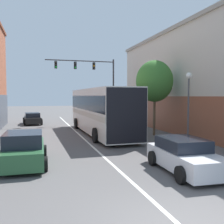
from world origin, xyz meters
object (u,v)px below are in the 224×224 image
object	(u,v)px
street_lamp	(188,98)
traffic_signal_gantry	(93,76)
parked_car_left_near	(24,149)
parked_car_left_mid	(32,119)
bus	(100,109)
street_tree_near	(155,81)
hatchback_foreground	(184,156)

from	to	relation	value
street_lamp	traffic_signal_gantry	bearing A→B (deg)	100.82
parked_car_left_near	parked_car_left_mid	bearing A→B (deg)	0.69
bus	street_lamp	distance (m)	7.68
bus	street_tree_near	xyz separation A→B (m)	(3.90, -1.90, 2.19)
hatchback_foreground	street_lamp	xyz separation A→B (m)	(3.25, 4.92, 2.29)
hatchback_foreground	parked_car_left_mid	bearing A→B (deg)	19.03
parked_car_left_mid	street_tree_near	xyz separation A→B (m)	(9.35, -11.17, 3.62)
bus	parked_car_left_near	size ratio (longest dim) A/B	2.94
traffic_signal_gantry	street_lamp	xyz separation A→B (m)	(2.86, -14.97, -2.44)
hatchback_foreground	parked_car_left_near	world-z (taller)	parked_car_left_near
bus	parked_car_left_mid	world-z (taller)	bus
traffic_signal_gantry	street_tree_near	xyz separation A→B (m)	(2.73, -10.40, -1.15)
traffic_signal_gantry	street_tree_near	bearing A→B (deg)	-75.32
hatchback_foreground	street_tree_near	bearing A→B (deg)	-15.91
hatchback_foreground	parked_car_left_near	xyz separation A→B (m)	(-6.32, 2.92, 0.05)
parked_car_left_near	parked_car_left_mid	size ratio (longest dim) A/B	1.03
hatchback_foreground	traffic_signal_gantry	size ratio (longest dim) A/B	0.54
bus	parked_car_left_mid	bearing A→B (deg)	29.41
parked_car_left_near	parked_car_left_mid	distance (m)	17.75
street_lamp	street_tree_near	bearing A→B (deg)	91.72
parked_car_left_mid	traffic_signal_gantry	bearing A→B (deg)	-101.38
hatchback_foreground	street_tree_near	xyz separation A→B (m)	(3.12, 9.50, 3.58)
hatchback_foreground	street_lamp	distance (m)	6.33
traffic_signal_gantry	parked_car_left_mid	bearing A→B (deg)	173.36
parked_car_left_mid	street_tree_near	size ratio (longest dim) A/B	0.71
bus	street_lamp	world-z (taller)	street_lamp
parked_car_left_mid	parked_car_left_near	bearing A→B (deg)	174.96
parked_car_left_near	traffic_signal_gantry	world-z (taller)	traffic_signal_gantry
traffic_signal_gantry	street_lamp	bearing A→B (deg)	-79.18
hatchback_foreground	street_tree_near	world-z (taller)	street_tree_near
bus	traffic_signal_gantry	world-z (taller)	traffic_signal_gantry
parked_car_left_mid	street_tree_near	distance (m)	15.01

